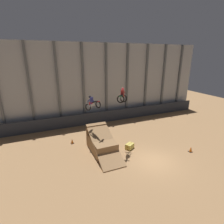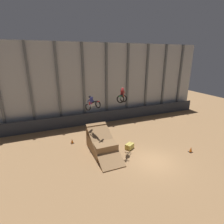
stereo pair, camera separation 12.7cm
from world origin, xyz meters
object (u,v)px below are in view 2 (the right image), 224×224
dirt_ramp (101,143)px  traffic_cone_arena_edge (191,150)px  hay_bale_trackside (130,146)px  rider_bike_left_air (92,104)px  traffic_cone_near_ramp (72,141)px  rider_bike_right_air (122,96)px

dirt_ramp → traffic_cone_arena_edge: 9.18m
dirt_ramp → hay_bale_trackside: bearing=-17.5°
dirt_ramp → hay_bale_trackside: size_ratio=5.02×
dirt_ramp → rider_bike_left_air: bearing=121.9°
traffic_cone_arena_edge → hay_bale_trackside: bearing=150.9°
hay_bale_trackside → rider_bike_left_air: bearing=152.6°
traffic_cone_arena_edge → hay_bale_trackside: 6.20m
dirt_ramp → traffic_cone_near_ramp: 3.67m
dirt_ramp → traffic_cone_arena_edge: bearing=-25.3°
rider_bike_left_air → traffic_cone_near_ramp: rider_bike_left_air is taller
traffic_cone_near_ramp → hay_bale_trackside: (5.38, -3.51, -0.00)m
dirt_ramp → traffic_cone_near_ramp: bearing=134.0°
hay_bale_trackside → dirt_ramp: bearing=162.5°
traffic_cone_arena_edge → hay_bale_trackside: traffic_cone_arena_edge is taller
rider_bike_right_air → hay_bale_trackside: size_ratio=1.60×
rider_bike_right_air → traffic_cone_near_ramp: rider_bike_right_air is taller
rider_bike_right_air → traffic_cone_arena_edge: bearing=10.5°
traffic_cone_near_ramp → hay_bale_trackside: traffic_cone_near_ramp is taller
rider_bike_right_air → hay_bale_trackside: (0.83, -0.29, -5.38)m
rider_bike_left_air → rider_bike_right_air: rider_bike_right_air is taller
rider_bike_left_air → dirt_ramp: bearing=-91.1°
traffic_cone_near_ramp → traffic_cone_arena_edge: 12.62m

